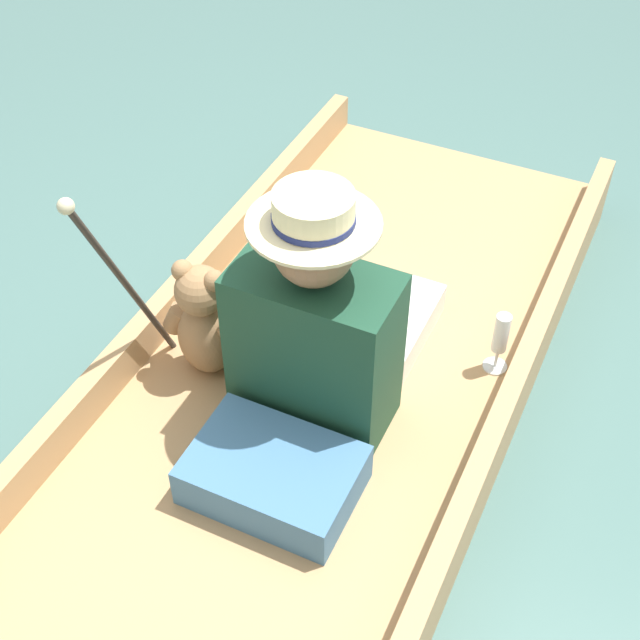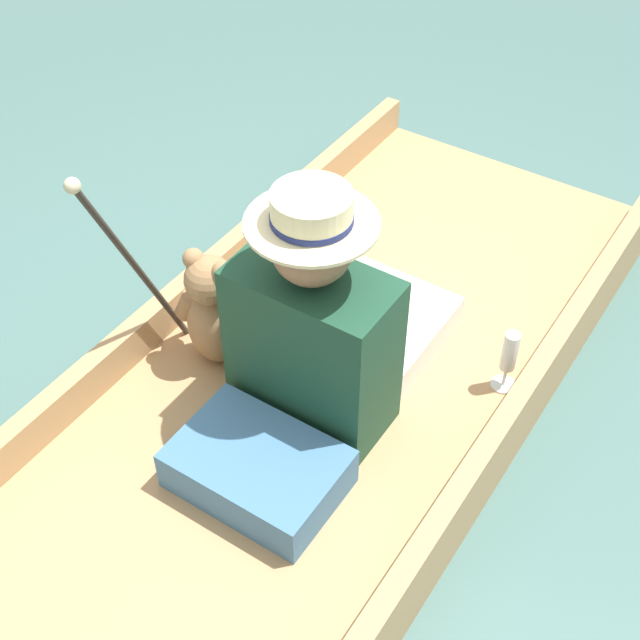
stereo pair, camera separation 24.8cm
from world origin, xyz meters
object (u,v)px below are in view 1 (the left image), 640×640
object	(u,v)px
walking_cane	(117,272)
wine_glass	(501,337)
teddy_bear	(205,322)
seated_person	(326,326)

from	to	relation	value
walking_cane	wine_glass	bearing A→B (deg)	29.41
wine_glass	walking_cane	world-z (taller)	walking_cane
teddy_bear	walking_cane	distance (m)	0.35
teddy_bear	seated_person	bearing A→B (deg)	8.94
teddy_bear	wine_glass	bearing A→B (deg)	25.24
teddy_bear	wine_glass	xyz separation A→B (m)	(0.82, 0.38, -0.06)
walking_cane	seated_person	bearing A→B (deg)	22.71
seated_person	walking_cane	bearing A→B (deg)	-157.85
teddy_bear	wine_glass	distance (m)	0.90
wine_glass	walking_cane	bearing A→B (deg)	-150.59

